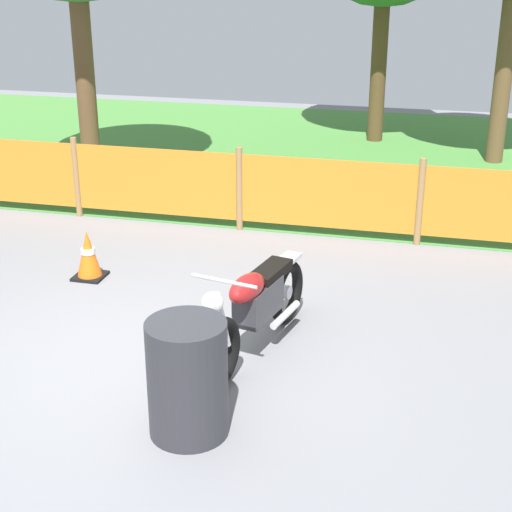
# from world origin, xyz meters

# --- Properties ---
(ground) EXTENTS (24.00, 24.00, 0.02)m
(ground) POSITION_xyz_m (0.00, 0.00, -0.01)
(ground) COLOR gray
(grass_verge) EXTENTS (24.00, 7.91, 0.01)m
(grass_verge) POSITION_xyz_m (0.00, 7.45, 0.01)
(grass_verge) COLOR #4C8C3D
(grass_verge) RESTS_ON ground
(barrier_fence) EXTENTS (8.83, 0.08, 1.05)m
(barrier_fence) POSITION_xyz_m (-0.00, 3.50, 0.54)
(barrier_fence) COLOR #997547
(barrier_fence) RESTS_ON ground
(motorcycle_lead) EXTENTS (0.68, 1.90, 0.91)m
(motorcycle_lead) POSITION_xyz_m (0.97, 0.46, 0.44)
(motorcycle_lead) COLOR black
(motorcycle_lead) RESTS_ON ground
(traffic_cone) EXTENTS (0.32, 0.32, 0.53)m
(traffic_cone) POSITION_xyz_m (-1.16, 1.63, 0.26)
(traffic_cone) COLOR black
(traffic_cone) RESTS_ON ground
(spare_drum) EXTENTS (0.58, 0.58, 0.88)m
(spare_drum) POSITION_xyz_m (0.79, -0.82, 0.44)
(spare_drum) COLOR #2D2D33
(spare_drum) RESTS_ON ground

